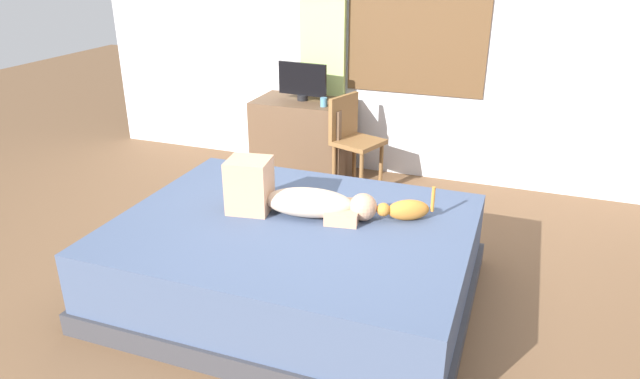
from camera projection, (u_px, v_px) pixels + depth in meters
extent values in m
plane|color=brown|center=(310.00, 306.00, 3.56)|extent=(16.00, 16.00, 0.00)
cube|color=silver|center=(409.00, 21.00, 5.13)|extent=(6.40, 0.12, 2.90)
cube|color=brown|center=(416.00, 37.00, 5.09)|extent=(1.26, 0.02, 1.03)
cube|color=white|center=(416.00, 37.00, 5.09)|extent=(1.18, 0.02, 0.95)
cube|color=#38383D|center=(295.00, 285.00, 3.66)|extent=(2.19, 1.71, 0.14)
cube|color=#425170|center=(294.00, 249.00, 3.56)|extent=(2.12, 1.66, 0.38)
ellipsoid|color=#CCB299|center=(309.00, 202.00, 3.54)|extent=(0.59, 0.34, 0.17)
sphere|color=tan|center=(363.00, 207.00, 3.48)|extent=(0.17, 0.17, 0.17)
cube|color=tan|center=(250.00, 185.00, 3.58)|extent=(0.29, 0.28, 0.34)
cube|color=tan|center=(344.00, 212.00, 3.52)|extent=(0.24, 0.31, 0.08)
ellipsoid|color=#C67A2D|center=(408.00, 210.00, 3.49)|extent=(0.28, 0.21, 0.13)
sphere|color=#C67A2D|center=(383.00, 210.00, 3.47)|extent=(0.08, 0.08, 0.08)
cylinder|color=#C67A2D|center=(433.00, 199.00, 3.47)|extent=(0.03, 0.03, 0.16)
cube|color=brown|center=(304.00, 138.00, 5.49)|extent=(0.90, 0.56, 0.74)
cylinder|color=black|center=(303.00, 98.00, 5.33)|extent=(0.10, 0.10, 0.05)
cube|color=black|center=(302.00, 79.00, 5.27)|extent=(0.48, 0.07, 0.30)
cylinder|color=teal|center=(324.00, 102.00, 5.12)|extent=(0.06, 0.06, 0.08)
cylinder|color=brown|center=(381.00, 167.00, 5.19)|extent=(0.04, 0.04, 0.44)
cylinder|color=brown|center=(361.00, 176.00, 4.98)|extent=(0.04, 0.04, 0.44)
cylinder|color=brown|center=(354.00, 159.00, 5.37)|extent=(0.04, 0.04, 0.44)
cylinder|color=brown|center=(334.00, 168.00, 5.16)|extent=(0.04, 0.04, 0.44)
cube|color=brown|center=(358.00, 142.00, 5.08)|extent=(0.49, 0.49, 0.04)
cube|color=brown|center=(344.00, 116.00, 5.10)|extent=(0.16, 0.37, 0.38)
cube|color=#ADCC75|center=(323.00, 41.00, 5.35)|extent=(0.44, 0.06, 2.50)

